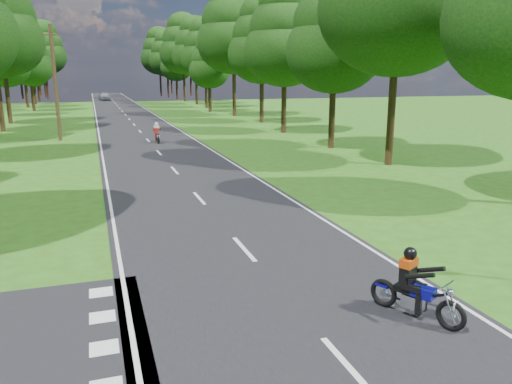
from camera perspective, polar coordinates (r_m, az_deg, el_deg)
name	(u,v)px	position (r m, az deg, el deg)	size (l,w,h in m)	color
ground	(268,277)	(12.01, 1.42, -9.70)	(160.00, 160.00, 0.00)	#2A5212
main_road	(125,115)	(60.70, -14.70, 8.52)	(7.00, 140.00, 0.02)	black
road_markings	(125,116)	(58.83, -14.71, 8.39)	(7.40, 140.00, 0.01)	silver
treeline	(128,46)	(70.75, -14.46, 15.86)	(40.00, 115.35, 14.78)	black
telegraph_pole	(55,83)	(38.48, -21.96, 11.50)	(1.20, 0.26, 8.00)	#382616
rider_near_blue	(417,284)	(10.32, 17.94, -9.96)	(0.57, 1.70, 1.42)	#0D0C8A
rider_far_red	(157,133)	(35.53, -11.25, 6.68)	(0.56, 1.67, 1.39)	#A00C13
distant_car	(104,96)	(95.03, -16.95, 10.45)	(1.77, 4.40, 1.50)	#AFB1B6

